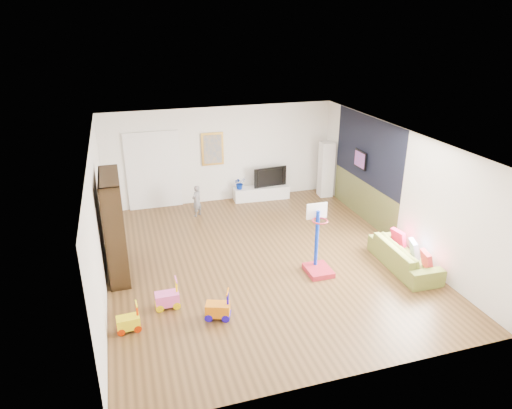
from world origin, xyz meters
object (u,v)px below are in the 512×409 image
object	(u,v)px
bookshelf	(114,226)
basketball_hoop	(320,241)
media_console	(261,193)
sofa	(404,256)

from	to	relation	value
bookshelf	basketball_hoop	bearing A→B (deg)	-17.62
basketball_hoop	media_console	bearing A→B (deg)	88.55
bookshelf	basketball_hoop	size ratio (longest dim) A/B	1.43
media_console	sofa	bearing A→B (deg)	-67.45
media_console	sofa	xyz separation A→B (m)	(1.68, -4.66, 0.08)
sofa	basketball_hoop	distance (m)	1.90
media_console	basketball_hoop	size ratio (longest dim) A/B	1.09
sofa	media_console	bearing A→B (deg)	21.95
media_console	bookshelf	bearing A→B (deg)	-139.94
media_console	sofa	size ratio (longest dim) A/B	0.87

